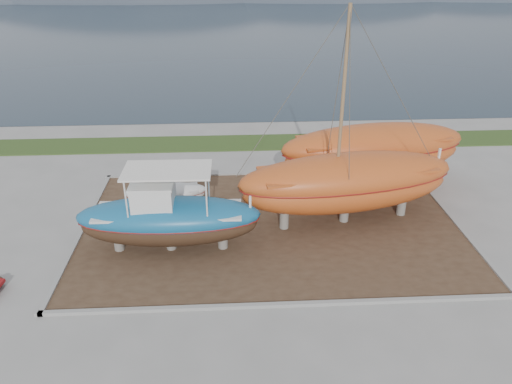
{
  "coord_description": "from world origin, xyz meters",
  "views": [
    {
      "loc": [
        -1.93,
        -17.11,
        12.31
      ],
      "look_at": [
        -0.74,
        4.0,
        1.87
      ],
      "focal_mm": 35.0,
      "sensor_mm": 36.0,
      "label": 1
    }
  ],
  "objects_px": {
    "white_dinghy": "(167,196)",
    "orange_sailboat": "(352,122)",
    "orange_bare_hull": "(372,156)",
    "blue_caique": "(168,210)"
  },
  "relations": [
    {
      "from": "orange_bare_hull",
      "to": "blue_caique",
      "type": "bearing_deg",
      "value": -159.35
    },
    {
      "from": "blue_caique",
      "to": "orange_bare_hull",
      "type": "xyz_separation_m",
      "value": [
        10.67,
        6.12,
        -0.2
      ]
    },
    {
      "from": "blue_caique",
      "to": "white_dinghy",
      "type": "xyz_separation_m",
      "value": [
        -0.59,
        4.02,
        -1.32
      ]
    },
    {
      "from": "orange_sailboat",
      "to": "orange_bare_hull",
      "type": "distance_m",
      "value": 5.77
    },
    {
      "from": "white_dinghy",
      "to": "orange_bare_hull",
      "type": "bearing_deg",
      "value": 4.66
    },
    {
      "from": "orange_bare_hull",
      "to": "orange_sailboat",
      "type": "bearing_deg",
      "value": -129.5
    },
    {
      "from": "blue_caique",
      "to": "orange_bare_hull",
      "type": "bearing_deg",
      "value": 30.81
    },
    {
      "from": "white_dinghy",
      "to": "orange_bare_hull",
      "type": "relative_size",
      "value": 0.39
    },
    {
      "from": "white_dinghy",
      "to": "orange_bare_hull",
      "type": "distance_m",
      "value": 11.51
    },
    {
      "from": "white_dinghy",
      "to": "orange_sailboat",
      "type": "bearing_deg",
      "value": -18.26
    }
  ]
}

